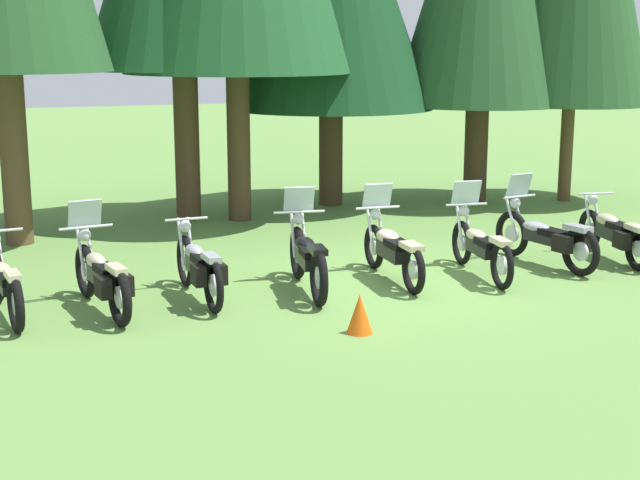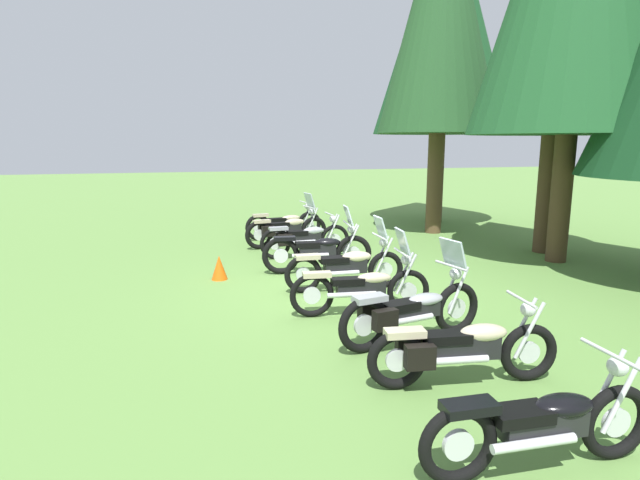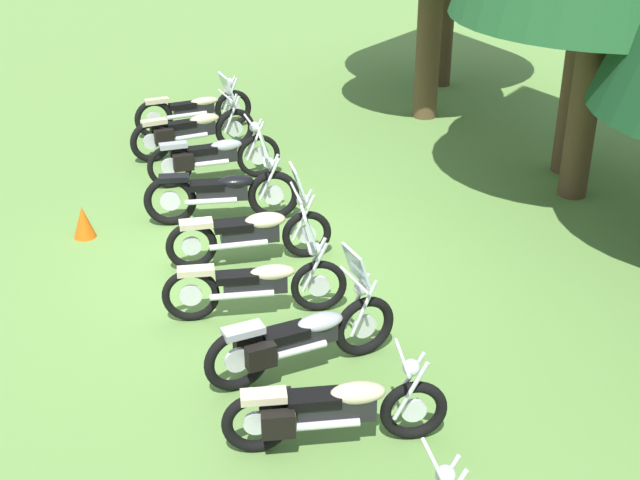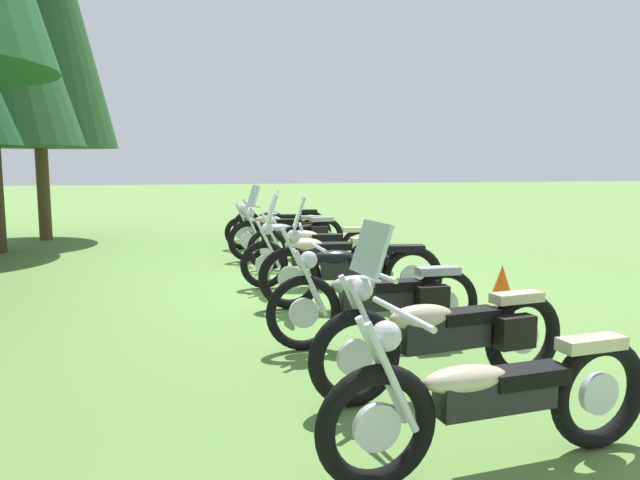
% 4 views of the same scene
% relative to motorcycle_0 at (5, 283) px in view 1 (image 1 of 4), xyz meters
% --- Properties ---
extents(ground_plane, '(80.00, 80.00, 0.00)m').
position_rel_motorcycle_0_xyz_m(ground_plane, '(5.29, -0.05, -0.43)').
color(ground_plane, '#608C42').
extents(motorcycle_0, '(0.71, 2.25, 1.01)m').
position_rel_motorcycle_0_xyz_m(motorcycle_0, '(0.00, 0.00, 0.00)').
color(motorcycle_0, black).
rests_on(motorcycle_0, ground_plane).
extents(motorcycle_1, '(0.79, 2.26, 1.38)m').
position_rel_motorcycle_0_xyz_m(motorcycle_1, '(1.18, -0.22, 0.04)').
color(motorcycle_1, black).
rests_on(motorcycle_1, ground_plane).
extents(motorcycle_2, '(0.61, 2.21, 1.02)m').
position_rel_motorcycle_0_xyz_m(motorcycle_2, '(2.49, -0.08, 0.03)').
color(motorcycle_2, black).
rests_on(motorcycle_2, ground_plane).
extents(motorcycle_3, '(0.75, 2.30, 1.40)m').
position_rel_motorcycle_0_xyz_m(motorcycle_3, '(4.02, -0.15, 0.05)').
color(motorcycle_3, black).
rests_on(motorcycle_3, ground_plane).
extents(motorcycle_4, '(0.70, 2.26, 1.35)m').
position_rel_motorcycle_0_xyz_m(motorcycle_4, '(5.38, -0.01, 0.04)').
color(motorcycle_4, black).
rests_on(motorcycle_4, ground_plane).
extents(motorcycle_5, '(0.66, 2.25, 1.36)m').
position_rel_motorcycle_0_xyz_m(motorcycle_5, '(6.73, -0.21, 0.03)').
color(motorcycle_5, black).
rests_on(motorcycle_5, ground_plane).
extents(motorcycle_6, '(0.80, 2.25, 1.38)m').
position_rel_motorcycle_0_xyz_m(motorcycle_6, '(8.01, -0.01, 0.04)').
color(motorcycle_6, black).
rests_on(motorcycle_6, ground_plane).
extents(motorcycle_7, '(0.74, 2.21, 0.99)m').
position_rel_motorcycle_0_xyz_m(motorcycle_7, '(9.27, -0.02, 0.01)').
color(motorcycle_7, black).
rests_on(motorcycle_7, ground_plane).
extents(traffic_cone, '(0.32, 0.32, 0.48)m').
position_rel_motorcycle_0_xyz_m(traffic_cone, '(3.97, -2.19, -0.19)').
color(traffic_cone, '#EA590F').
rests_on(traffic_cone, ground_plane).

